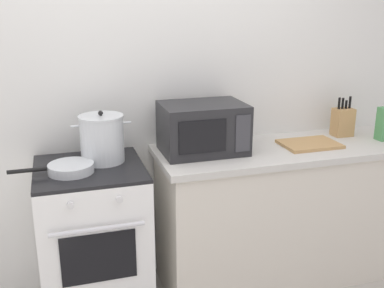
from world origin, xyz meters
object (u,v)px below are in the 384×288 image
knife_block (343,122)px  microwave (203,128)px  stock_pot (102,139)px  stove (94,241)px  frying_pan (70,168)px  cutting_board (309,144)px  pasta_box (384,124)px

knife_block → microwave: bearing=-176.5°
knife_block → stock_pot: bearing=-177.7°
stove → frying_pan: size_ratio=2.07×
frying_pan → knife_block: knife_block is taller
cutting_board → pasta_box: pasta_box is taller
microwave → cutting_board: microwave is taller
stock_pot → frying_pan: (-0.19, -0.14, -0.11)m
stock_pot → frying_pan: bearing=-144.8°
knife_block → pasta_box: size_ratio=1.23×
stove → pasta_box: (1.92, -0.03, 0.57)m
frying_pan → microwave: (0.80, 0.14, 0.12)m
frying_pan → pasta_box: pasta_box is taller
frying_pan → knife_block: (1.82, 0.20, 0.07)m
cutting_board → knife_block: bearing=22.9°
microwave → stock_pot: bearing=-179.7°
frying_pan → pasta_box: size_ratio=2.02×
frying_pan → microwave: microwave is taller
frying_pan → cutting_board: size_ratio=1.23×
knife_block → cutting_board: bearing=-157.1°
stove → knife_block: bearing=4.7°
frying_pan → microwave: size_ratio=0.89×
frying_pan → cutting_board: bearing=2.4°
stove → pasta_box: 2.00m
stove → knife_block: knife_block is taller
stock_pot → stove: bearing=-139.0°
frying_pan → cutting_board: (1.49, 0.06, -0.02)m
stock_pot → cutting_board: bearing=-3.3°
stove → cutting_board: cutting_board is taller
frying_pan → pasta_box: (2.02, 0.03, 0.08)m
stock_pot → microwave: size_ratio=0.67×
frying_pan → knife_block: bearing=6.3°
cutting_board → stock_pot: bearing=176.7°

